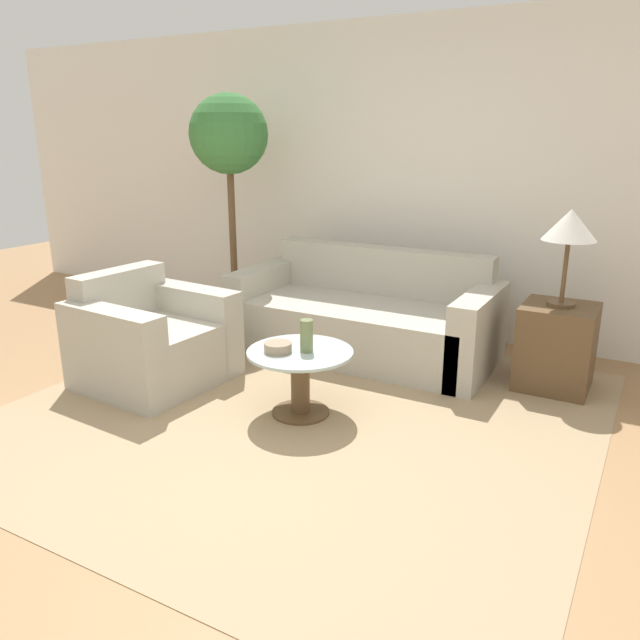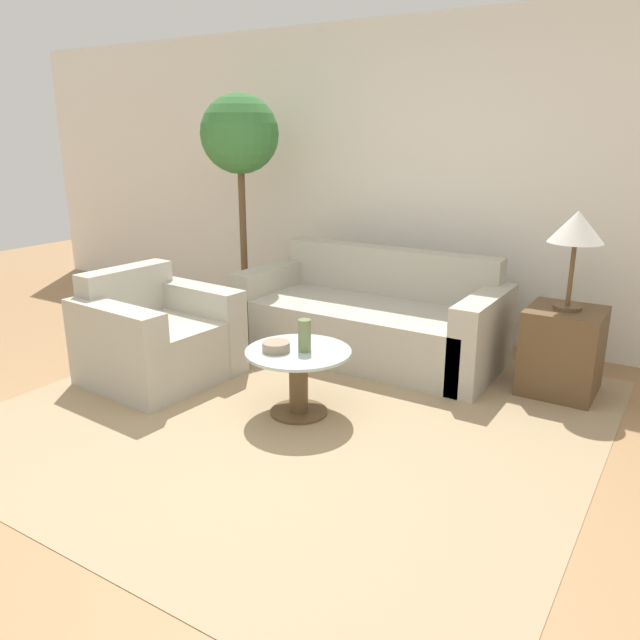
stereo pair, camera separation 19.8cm
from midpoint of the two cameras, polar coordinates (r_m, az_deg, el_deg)
The scene contains 11 objects.
ground_plane at distance 3.33m, azimuth -5.92°, elevation -13.95°, with size 14.00×14.00×0.00m, color #9E754C.
wall_back at distance 5.39m, azimuth 12.92°, elevation 12.17°, with size 10.00×0.06×2.60m.
rug at distance 3.97m, azimuth -0.50°, elevation -8.48°, with size 3.47×3.34×0.01m.
sofa_main at distance 4.96m, azimuth 5.94°, elevation 0.01°, with size 2.04×0.92×0.80m.
armchair at distance 4.57m, azimuth -13.70°, elevation -1.79°, with size 0.90×0.97×0.77m.
coffee_table at distance 3.86m, azimuth -0.51°, elevation -4.88°, with size 0.65×0.65×0.42m.
side_table at distance 4.52m, azimuth 22.44°, elevation -2.65°, with size 0.48×0.48×0.58m.
table_lamp at distance 4.33m, azimuth 23.64°, elevation 7.54°, with size 0.35×0.35×0.64m.
potted_plant at distance 5.53m, azimuth -6.24°, elevation 14.91°, with size 0.67×0.67×2.01m.
vase at distance 3.76m, azimuth 0.09°, elevation -1.45°, with size 0.08×0.08×0.20m.
bowl at distance 3.79m, azimuth -2.54°, elevation -2.46°, with size 0.17×0.17×0.06m.
Camera 2 is at (1.88, -2.18, 1.70)m, focal length 35.00 mm.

